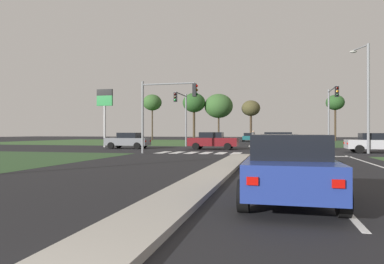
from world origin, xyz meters
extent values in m
plane|color=black|center=(0.00, 30.00, 0.00)|extent=(200.00, 200.00, 0.00)
cube|color=#385B2D|center=(-25.50, 54.50, 0.00)|extent=(35.00, 35.00, 0.01)
cube|color=#ADA89E|center=(0.00, 11.00, 0.07)|extent=(1.20, 22.00, 0.14)
cube|color=gray|center=(0.00, 55.00, 0.07)|extent=(1.20, 36.00, 0.14)
cube|color=silver|center=(3.50, 5.70, 0.01)|extent=(0.14, 2.00, 0.01)
cube|color=silver|center=(3.50, 11.70, 0.01)|extent=(0.14, 2.00, 0.01)
cube|color=silver|center=(3.50, 17.70, 0.01)|extent=(0.14, 2.00, 0.01)
cube|color=silver|center=(3.50, 23.70, 0.01)|extent=(0.14, 2.00, 0.01)
cube|color=silver|center=(3.50, 29.70, 0.01)|extent=(0.14, 2.00, 0.01)
cube|color=silver|center=(3.80, 23.00, 0.01)|extent=(6.40, 0.50, 0.01)
cube|color=silver|center=(-6.40, 24.80, 0.01)|extent=(0.70, 2.80, 0.01)
cube|color=silver|center=(-5.25, 24.80, 0.01)|extent=(0.70, 2.80, 0.01)
cube|color=silver|center=(-4.10, 24.80, 0.01)|extent=(0.70, 2.80, 0.01)
cube|color=silver|center=(-2.95, 24.80, 0.01)|extent=(0.70, 2.80, 0.01)
cube|color=silver|center=(-1.80, 24.80, 0.01)|extent=(0.70, 2.80, 0.01)
cube|color=silver|center=(-0.65, 24.80, 0.01)|extent=(0.70, 2.80, 0.01)
cube|color=slate|center=(-11.88, 30.21, 0.68)|extent=(4.24, 1.75, 0.72)
cube|color=black|center=(-11.73, 30.21, 1.30)|extent=(1.95, 1.54, 0.52)
cube|color=red|center=(-9.74, 29.54, 0.75)|extent=(0.04, 0.20, 0.14)
cube|color=red|center=(-9.74, 30.87, 0.75)|extent=(0.04, 0.20, 0.14)
cylinder|color=black|center=(-13.23, 29.33, 0.32)|extent=(0.64, 0.22, 0.64)
cylinder|color=black|center=(-13.23, 31.08, 0.32)|extent=(0.64, 0.22, 0.64)
cylinder|color=black|center=(-10.52, 29.33, 0.32)|extent=(0.64, 0.22, 0.64)
cylinder|color=black|center=(-10.52, 31.08, 0.32)|extent=(0.64, 0.22, 0.64)
cube|color=black|center=(2.33, 15.06, 0.64)|extent=(1.78, 4.14, 0.65)
cube|color=black|center=(2.33, 14.91, 1.23)|extent=(1.57, 1.91, 0.52)
cube|color=red|center=(1.65, 12.97, 0.71)|extent=(0.20, 0.04, 0.14)
cube|color=red|center=(3.00, 12.97, 0.71)|extent=(0.20, 0.04, 0.14)
cylinder|color=black|center=(1.44, 16.38, 0.32)|extent=(0.22, 0.64, 0.64)
cylinder|color=black|center=(3.22, 16.38, 0.32)|extent=(0.22, 0.64, 0.64)
cylinder|color=black|center=(1.44, 13.73, 0.32)|extent=(0.22, 0.64, 0.64)
cylinder|color=black|center=(3.22, 13.73, 0.32)|extent=(0.22, 0.64, 0.64)
cube|color=#BCAD8E|center=(2.34, 20.59, 0.69)|extent=(1.77, 4.39, 0.75)
cube|color=black|center=(2.34, 20.44, 1.33)|extent=(1.56, 2.02, 0.52)
cube|color=red|center=(1.67, 18.37, 0.77)|extent=(0.20, 0.04, 0.14)
cube|color=red|center=(3.02, 18.37, 0.77)|extent=(0.20, 0.04, 0.14)
cylinder|color=black|center=(1.46, 22.00, 0.32)|extent=(0.22, 0.64, 0.64)
cylinder|color=black|center=(3.23, 22.00, 0.32)|extent=(0.22, 0.64, 0.64)
cylinder|color=black|center=(1.46, 19.18, 0.32)|extent=(0.22, 0.64, 0.64)
cylinder|color=black|center=(3.23, 19.18, 0.32)|extent=(0.22, 0.64, 0.64)
cube|color=maroon|center=(-3.43, 30.55, 0.70)|extent=(4.58, 1.74, 0.76)
cube|color=black|center=(-3.58, 30.55, 1.34)|extent=(2.11, 1.53, 0.52)
cube|color=red|center=(-5.74, 31.21, 0.78)|extent=(0.04, 0.20, 0.14)
cube|color=red|center=(-5.74, 29.89, 0.78)|extent=(0.04, 0.20, 0.14)
cylinder|color=black|center=(-1.96, 31.42, 0.32)|extent=(0.64, 0.22, 0.64)
cylinder|color=black|center=(-1.96, 29.68, 0.32)|extent=(0.64, 0.22, 0.64)
cylinder|color=black|center=(-4.90, 31.42, 0.32)|extent=(0.64, 0.22, 0.64)
cylinder|color=black|center=(-4.90, 29.68, 0.32)|extent=(0.64, 0.22, 0.64)
cube|color=#B7B7BC|center=(9.78, 27.88, 0.67)|extent=(4.38, 1.73, 0.69)
cube|color=black|center=(9.63, 27.88, 1.27)|extent=(2.01, 1.52, 0.52)
cube|color=red|center=(7.57, 28.54, 0.73)|extent=(0.04, 0.20, 0.14)
cube|color=red|center=(7.57, 27.22, 0.73)|extent=(0.04, 0.20, 0.14)
cylinder|color=black|center=(8.38, 28.75, 0.32)|extent=(0.64, 0.22, 0.64)
cylinder|color=black|center=(8.38, 27.02, 0.32)|extent=(0.64, 0.22, 0.64)
cube|color=navy|center=(2.44, 7.05, 0.65)|extent=(1.81, 4.20, 0.67)
cube|color=black|center=(2.44, 6.90, 1.25)|extent=(1.60, 1.93, 0.52)
cube|color=red|center=(1.75, 4.93, 0.72)|extent=(0.20, 0.04, 0.14)
cube|color=red|center=(3.13, 4.93, 0.72)|extent=(0.20, 0.04, 0.14)
cylinder|color=black|center=(1.54, 8.39, 0.32)|extent=(0.22, 0.64, 0.64)
cylinder|color=black|center=(3.35, 8.39, 0.32)|extent=(0.22, 0.64, 0.64)
cylinder|color=black|center=(1.54, 5.70, 0.32)|extent=(0.22, 0.64, 0.64)
cylinder|color=black|center=(3.35, 5.70, 0.32)|extent=(0.22, 0.64, 0.64)
cube|color=#19565B|center=(-2.28, 60.56, 0.66)|extent=(1.82, 4.51, 0.69)
cube|color=black|center=(-2.28, 60.71, 1.27)|extent=(1.60, 2.08, 0.52)
cube|color=red|center=(-1.58, 62.83, 0.73)|extent=(0.20, 0.04, 0.14)
cube|color=red|center=(-2.97, 62.83, 0.73)|extent=(0.20, 0.04, 0.14)
cylinder|color=black|center=(-1.37, 59.11, 0.32)|extent=(0.22, 0.64, 0.64)
cylinder|color=black|center=(-3.19, 59.11, 0.32)|extent=(0.22, 0.64, 0.64)
cylinder|color=black|center=(-1.37, 62.00, 0.32)|extent=(0.22, 0.64, 0.64)
cylinder|color=black|center=(-3.19, 62.00, 0.32)|extent=(0.22, 0.64, 0.64)
cylinder|color=gray|center=(-7.60, 23.40, 2.73)|extent=(0.18, 0.18, 5.46)
cylinder|color=gray|center=(-5.58, 23.40, 5.21)|extent=(4.05, 0.12, 0.12)
cube|color=black|center=(-3.55, 23.40, 4.68)|extent=(0.26, 0.32, 0.95)
sphere|color=red|center=(-3.39, 23.40, 4.98)|extent=(0.20, 0.20, 0.20)
sphere|color=#3A2405|center=(-3.39, 23.40, 4.68)|extent=(0.20, 0.20, 0.20)
sphere|color=black|center=(-3.39, 23.40, 4.38)|extent=(0.20, 0.20, 0.20)
cylinder|color=gray|center=(7.60, 36.60, 3.01)|extent=(0.18, 0.18, 6.03)
cylinder|color=gray|center=(7.60, 34.22, 5.78)|extent=(0.12, 4.76, 0.12)
cube|color=black|center=(7.60, 31.84, 5.25)|extent=(0.32, 0.26, 0.95)
sphere|color=#360503|center=(7.60, 31.68, 5.55)|extent=(0.20, 0.20, 0.20)
sphere|color=orange|center=(7.60, 31.68, 5.25)|extent=(0.20, 0.20, 0.20)
sphere|color=black|center=(7.60, 31.68, 4.95)|extent=(0.20, 0.20, 0.20)
cylinder|color=gray|center=(-7.60, 36.60, 2.97)|extent=(0.18, 0.18, 5.94)
cylinder|color=gray|center=(-7.60, 34.45, 5.69)|extent=(0.12, 4.30, 0.12)
cube|color=black|center=(-7.60, 32.30, 5.17)|extent=(0.32, 0.26, 0.95)
sphere|color=#360503|center=(-7.60, 32.14, 5.47)|extent=(0.20, 0.20, 0.20)
sphere|color=#3A2405|center=(-7.60, 32.14, 5.17)|extent=(0.20, 0.20, 0.20)
sphere|color=green|center=(-7.60, 32.14, 4.87)|extent=(0.20, 0.20, 0.20)
cylinder|color=gray|center=(8.97, 26.89, 4.11)|extent=(0.20, 0.20, 8.23)
cylinder|color=gray|center=(8.62, 27.72, 8.13)|extent=(0.79, 1.68, 0.10)
ellipsoid|color=#B2B2A8|center=(8.27, 28.54, 8.03)|extent=(0.56, 0.28, 0.20)
cylinder|color=#9E8966|center=(-0.18, 38.39, 0.50)|extent=(0.16, 0.16, 0.71)
cylinder|color=#4C4C4C|center=(-0.18, 38.39, 1.22)|extent=(0.34, 0.34, 0.74)
sphere|color=tan|center=(-0.18, 38.39, 1.70)|extent=(0.21, 0.21, 0.21)
cylinder|color=silver|center=(-15.75, 32.87, 2.24)|extent=(0.24, 0.24, 4.48)
cube|color=#197F33|center=(-15.75, 32.87, 5.03)|extent=(1.80, 0.24, 1.10)
cube|color=black|center=(-15.75, 32.87, 5.93)|extent=(1.80, 0.24, 0.70)
cylinder|color=#423323|center=(-22.33, 65.77, 3.37)|extent=(0.28, 0.28, 6.74)
ellipsoid|color=#38602D|center=(-22.33, 65.77, 7.81)|extent=(3.89, 3.89, 3.31)
cylinder|color=#423323|center=(-13.02, 63.79, 3.10)|extent=(0.46, 0.46, 6.20)
ellipsoid|color=#285123|center=(-13.02, 63.79, 7.41)|extent=(4.40, 4.40, 3.74)
cylinder|color=#423323|center=(-8.41, 65.22, 2.64)|extent=(0.33, 0.33, 5.27)
ellipsoid|color=#38602D|center=(-8.41, 65.22, 6.80)|extent=(5.54, 5.54, 4.71)
cylinder|color=#423323|center=(-2.35, 67.68, 2.71)|extent=(0.45, 0.45, 5.43)
ellipsoid|color=#4C4728|center=(-2.35, 67.68, 6.43)|extent=(3.64, 3.64, 3.10)
cylinder|color=#423323|center=(13.20, 67.19, 3.15)|extent=(0.36, 0.36, 6.29)
ellipsoid|color=#285123|center=(13.20, 67.19, 7.21)|extent=(3.32, 3.32, 2.83)
camera|label=1|loc=(2.12, -1.04, 1.55)|focal=32.09mm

